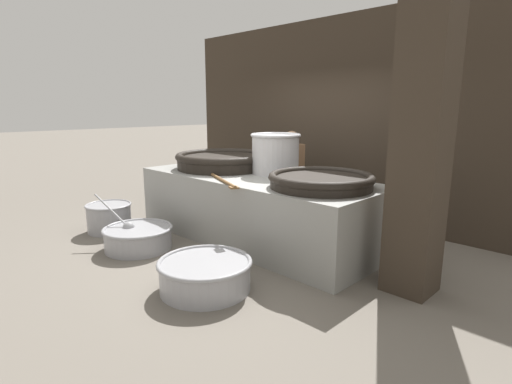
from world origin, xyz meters
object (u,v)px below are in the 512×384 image
at_px(giant_wok_near, 223,160).
at_px(stock_pot, 275,153).
at_px(prep_bowl_extra, 205,273).
at_px(giant_wok_far, 321,180).
at_px(prep_bowl_meat, 109,216).
at_px(cook, 291,173).
at_px(prep_bowl_vegetables, 138,237).

height_order(giant_wok_near, stock_pot, stock_pot).
relative_size(giant_wok_near, prep_bowl_extra, 1.51).
bearing_deg(giant_wok_far, prep_bowl_meat, -156.42).
bearing_deg(giant_wok_near, prep_bowl_meat, -123.29).
relative_size(giant_wok_near, prep_bowl_meat, 2.20).
relative_size(stock_pot, prep_bowl_meat, 1.06).
xyz_separation_m(cook, prep_bowl_meat, (-1.62, -2.36, -0.57)).
height_order(prep_bowl_vegetables, prep_bowl_meat, prep_bowl_vegetables).
height_order(giant_wok_near, prep_bowl_extra, giant_wok_near).
height_order(giant_wok_far, stock_pot, stock_pot).
relative_size(giant_wok_near, prep_bowl_vegetables, 1.29).
bearing_deg(prep_bowl_meat, prep_bowl_vegetables, -4.95).
xyz_separation_m(giant_wok_near, giant_wok_far, (2.00, -0.18, -0.04)).
bearing_deg(stock_pot, giant_wok_far, -19.44).
relative_size(prep_bowl_vegetables, prep_bowl_extra, 1.17).
bearing_deg(stock_pot, giant_wok_near, -167.76).
bearing_deg(prep_bowl_meat, giant_wok_near, 56.71).
relative_size(cook, prep_bowl_vegetables, 1.30).
distance_m(giant_wok_near, stock_pot, 0.95).
xyz_separation_m(cook, prep_bowl_vegetables, (-0.60, -2.44, -0.64)).
bearing_deg(cook, giant_wok_far, 154.20).
bearing_deg(giant_wok_far, prep_bowl_extra, -102.64).
bearing_deg(stock_pot, prep_bowl_vegetables, -116.40).
distance_m(giant_wok_far, prep_bowl_extra, 1.76).
relative_size(giant_wok_far, cook, 0.85).
distance_m(stock_pot, cook, 0.84).
distance_m(prep_bowl_meat, prep_bowl_extra, 2.63).
xyz_separation_m(giant_wok_far, prep_bowl_meat, (-2.96, -1.29, -0.77)).
height_order(prep_bowl_meat, prep_bowl_extra, prep_bowl_meat).
bearing_deg(prep_bowl_extra, giant_wok_near, 134.23).
bearing_deg(prep_bowl_extra, prep_bowl_vegetables, 175.14).
xyz_separation_m(giant_wok_near, prep_bowl_extra, (1.66, -1.70, -0.87)).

